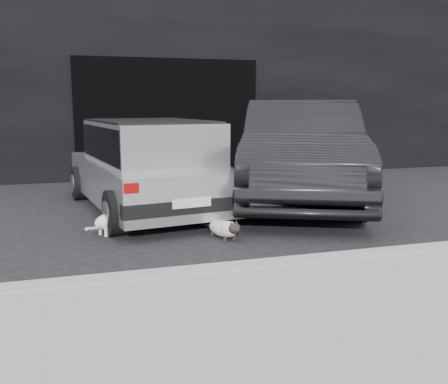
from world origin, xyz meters
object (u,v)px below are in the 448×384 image
object	(u,v)px
silver_hatchback	(148,162)
cat_white	(116,219)
second_car	(301,151)
cat_siamese	(225,229)

from	to	relation	value
silver_hatchback	cat_white	xyz separation A→B (m)	(-0.61, -1.24, -0.58)
second_car	silver_hatchback	bearing A→B (deg)	-154.05
cat_siamese	cat_white	world-z (taller)	cat_white
silver_hatchback	cat_siamese	xyz separation A→B (m)	(0.65, -1.89, -0.64)
silver_hatchback	second_car	xyz separation A→B (m)	(2.60, 0.11, 0.09)
cat_siamese	cat_white	xyz separation A→B (m)	(-1.26, 0.65, 0.06)
silver_hatchback	cat_white	distance (m)	1.50
silver_hatchback	second_car	size ratio (longest dim) A/B	0.77
silver_hatchback	cat_white	world-z (taller)	silver_hatchback
second_car	cat_white	xyz separation A→B (m)	(-3.21, -1.35, -0.67)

